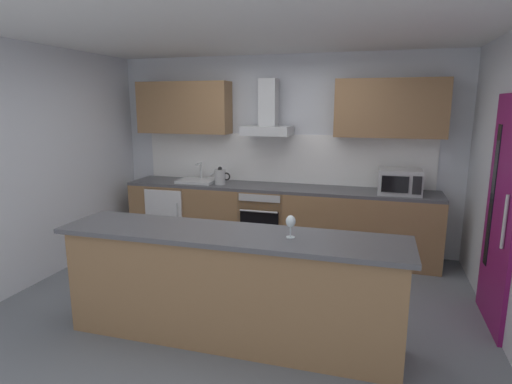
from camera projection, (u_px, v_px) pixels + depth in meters
The scene contains 16 objects.
ground at pixel (240, 303), 4.25m from camera, with size 5.65×4.74×0.02m, color slate.
ceiling at pixel (237, 29), 3.71m from camera, with size 5.65×4.74×0.02m, color white.
wall_back at pixel (283, 153), 5.80m from camera, with size 5.65×0.12×2.60m, color silver.
wall_left at pixel (34, 165), 4.64m from camera, with size 0.12×4.74×2.60m, color silver.
backsplash_tile at pixel (282, 159), 5.74m from camera, with size 3.95×0.02×0.66m, color white.
counter_back at pixel (276, 220), 5.61m from camera, with size 4.09×0.60×0.90m.
counter_island at pixel (230, 286), 3.49m from camera, with size 2.86×0.64×0.95m.
upper_cabinets at pixel (280, 108), 5.45m from camera, with size 4.04×0.32×0.70m.
side_door at pixel (501, 214), 3.65m from camera, with size 0.08×0.85×2.05m.
oven at pixel (265, 218), 5.63m from camera, with size 0.60×0.62×0.80m.
refrigerator at pixel (173, 214), 6.00m from camera, with size 0.58×0.60×0.85m.
microwave at pixel (400, 182), 5.02m from camera, with size 0.50×0.38×0.30m.
sink at pixel (198, 180), 5.81m from camera, with size 0.50×0.40×0.26m.
kettle at pixel (220, 177), 5.65m from camera, with size 0.29×0.15×0.24m.
range_hood at pixel (268, 118), 5.48m from camera, with size 0.62×0.45×0.72m.
wine_glass at pixel (291, 222), 3.24m from camera, with size 0.08×0.08×0.18m.
Camera 1 is at (1.26, -3.73, 1.96)m, focal length 29.54 mm.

